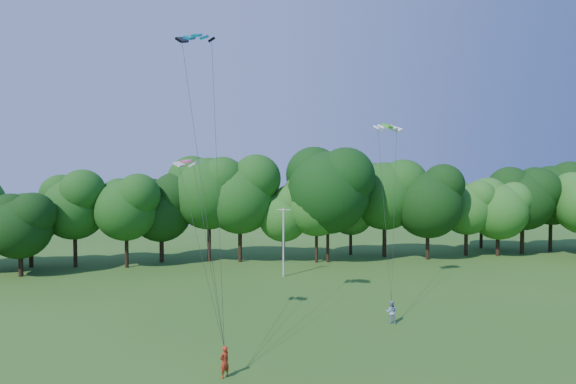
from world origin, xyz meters
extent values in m
cylinder|color=#B8B9B0|center=(1.02, 27.42, 3.63)|extent=(0.18, 0.18, 7.25)
cube|color=#B8B9B0|center=(1.02, 27.42, 7.07)|extent=(1.38, 0.59, 0.08)
imported|color=#B32C17|center=(-6.62, 4.80, 0.84)|extent=(0.73, 0.69, 1.68)
imported|color=#909FC7|center=(5.72, 11.15, 0.81)|extent=(0.97, 0.88, 1.62)
cube|color=#057599|center=(-7.88, 11.88, 19.88)|extent=(2.67, 1.68, 0.54)
cube|color=green|center=(8.96, 19.26, 15.13)|extent=(2.66, 1.55, 0.53)
cube|color=#FB458D|center=(-8.61, 11.87, 11.57)|extent=(1.75, 1.34, 0.24)
cylinder|color=#382616|center=(-26.75, 38.16, 1.63)|extent=(0.39, 0.39, 3.25)
ellipsoid|color=#183C11|center=(-26.75, 38.16, 5.91)|extent=(6.50, 6.50, 7.09)
cylinder|color=#332214|center=(7.89, 34.07, 2.79)|extent=(0.52, 0.52, 5.57)
ellipsoid|color=black|center=(7.89, 34.07, 10.13)|extent=(11.14, 11.14, 12.15)
cylinder|color=black|center=(33.07, 39.77, 1.82)|extent=(0.44, 0.44, 3.63)
ellipsoid|color=#29571A|center=(33.07, 39.77, 6.61)|extent=(7.27, 7.27, 7.93)
camera|label=1|loc=(-8.09, -18.61, 10.59)|focal=28.00mm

